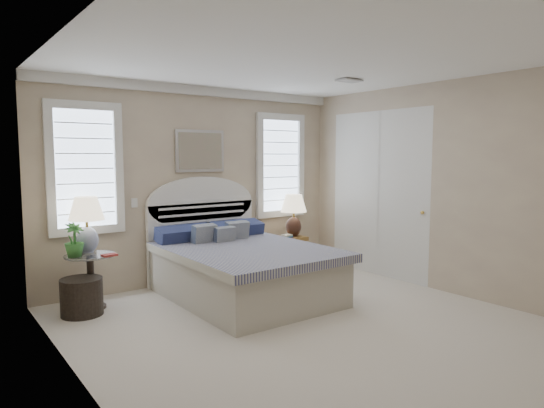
{
  "coord_description": "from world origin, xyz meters",
  "views": [
    {
      "loc": [
        -3.19,
        -3.57,
        1.75
      ],
      "look_at": [
        0.16,
        1.0,
        1.19
      ],
      "focal_mm": 32.0,
      "sensor_mm": 36.0,
      "label": 1
    }
  ],
  "objects_px": {
    "bed": "(240,266)",
    "nightstand_right": "(288,246)",
    "floor_pot": "(82,297)",
    "lamp_right": "(294,210)",
    "side_table_left": "(91,276)",
    "lamp_left": "(87,218)"
  },
  "relations": [
    {
      "from": "bed",
      "to": "floor_pot",
      "type": "relative_size",
      "value": 5.04
    },
    {
      "from": "side_table_left",
      "to": "lamp_right",
      "type": "distance_m",
      "value": 3.11
    },
    {
      "from": "side_table_left",
      "to": "lamp_right",
      "type": "bearing_deg",
      "value": 1.73
    },
    {
      "from": "bed",
      "to": "floor_pot",
      "type": "height_order",
      "value": "bed"
    },
    {
      "from": "floor_pot",
      "to": "lamp_left",
      "type": "xyz_separation_m",
      "value": [
        0.17,
        0.32,
        0.83
      ]
    },
    {
      "from": "side_table_left",
      "to": "floor_pot",
      "type": "bearing_deg",
      "value": -130.89
    },
    {
      "from": "nightstand_right",
      "to": "bed",
      "type": "bearing_deg",
      "value": -151.97
    },
    {
      "from": "bed",
      "to": "nightstand_right",
      "type": "xyz_separation_m",
      "value": [
        1.3,
        0.69,
        0.0
      ]
    },
    {
      "from": "floor_pot",
      "to": "lamp_left",
      "type": "height_order",
      "value": "lamp_left"
    },
    {
      "from": "lamp_left",
      "to": "side_table_left",
      "type": "bearing_deg",
      "value": -97.22
    },
    {
      "from": "side_table_left",
      "to": "lamp_left",
      "type": "bearing_deg",
      "value": 82.78
    },
    {
      "from": "floor_pot",
      "to": "bed",
      "type": "bearing_deg",
      "value": -13.06
    },
    {
      "from": "bed",
      "to": "side_table_left",
      "type": "relative_size",
      "value": 3.61
    },
    {
      "from": "bed",
      "to": "lamp_left",
      "type": "bearing_deg",
      "value": 155.73
    },
    {
      "from": "bed",
      "to": "lamp_right",
      "type": "height_order",
      "value": "bed"
    },
    {
      "from": "lamp_left",
      "to": "lamp_right",
      "type": "bearing_deg",
      "value": -0.97
    },
    {
      "from": "side_table_left",
      "to": "floor_pot",
      "type": "relative_size",
      "value": 1.4
    },
    {
      "from": "floor_pot",
      "to": "nightstand_right",
      "type": "bearing_deg",
      "value": 5.06
    },
    {
      "from": "nightstand_right",
      "to": "lamp_right",
      "type": "bearing_deg",
      "value": -4.14
    },
    {
      "from": "floor_pot",
      "to": "lamp_right",
      "type": "height_order",
      "value": "lamp_right"
    },
    {
      "from": "floor_pot",
      "to": "lamp_left",
      "type": "bearing_deg",
      "value": 61.97
    },
    {
      "from": "nightstand_right",
      "to": "floor_pot",
      "type": "bearing_deg",
      "value": -174.94
    }
  ]
}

